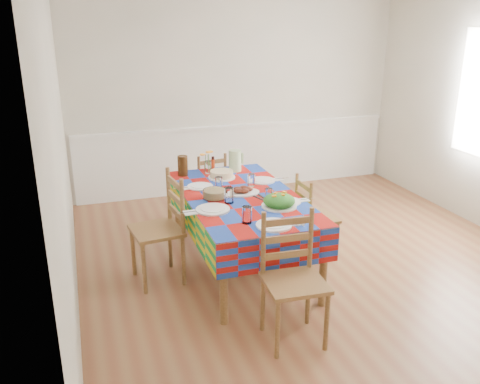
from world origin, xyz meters
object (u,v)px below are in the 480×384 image
meat_platter (243,191)px  chair_near (293,280)px  chair_far (209,188)px  chair_left (161,229)px  tea_pitcher (183,166)px  chair_right (313,218)px  green_pitcher (235,161)px  dining_table (241,203)px

meat_platter → chair_near: size_ratio=0.33×
chair_far → chair_left: (-0.76, -1.20, 0.08)m
chair_near → chair_far: bearing=93.6°
tea_pitcher → chair_far: 0.72m
chair_far → chair_right: chair_far is taller
green_pitcher → dining_table: bearing=-103.9°
chair_near → chair_far: 2.41m
meat_platter → green_pitcher: green_pitcher is taller
dining_table → chair_far: 1.23m
meat_platter → chair_left: (-0.79, -0.03, -0.27)m
green_pitcher → chair_far: bearing=112.4°
green_pitcher → chair_right: (0.58, -0.76, -0.44)m
chair_near → chair_left: (-0.76, 1.21, 0.01)m
chair_far → chair_right: 1.43m
dining_table → green_pitcher: (0.19, 0.76, 0.20)m
dining_table → meat_platter: meat_platter is taller
dining_table → chair_right: size_ratio=2.26×
dining_table → chair_far: chair_far is taller
dining_table → green_pitcher: green_pitcher is taller
meat_platter → chair_far: bearing=91.2°
chair_far → tea_pitcher: bearing=40.1°
dining_table → tea_pitcher: 0.89m
tea_pitcher → chair_left: size_ratio=0.21×
chair_left → chair_right: 1.52m
dining_table → chair_far: size_ratio=2.24×
green_pitcher → chair_left: size_ratio=0.23×
tea_pitcher → chair_left: 0.93m
meat_platter → chair_far: 1.22m
green_pitcher → tea_pitcher: bearing=178.1°
chair_right → meat_platter: bearing=87.0°
chair_right → chair_far: bearing=32.2°
tea_pitcher → chair_near: (0.38, -1.98, -0.36)m
dining_table → tea_pitcher: (-0.38, 0.78, 0.19)m
green_pitcher → tea_pitcher: 0.57m
meat_platter → chair_left: size_ratio=0.32×
meat_platter → tea_pitcher: size_ratio=1.56×
chair_right → chair_left: bearing=89.8°
chair_right → chair_near: bearing=147.6°
chair_far → dining_table: bearing=81.8°
chair_near → chair_right: 1.42m
chair_near → chair_left: bearing=126.0°
chair_far → chair_right: (0.76, -1.21, -0.00)m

